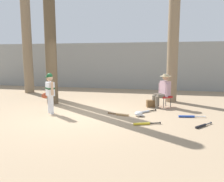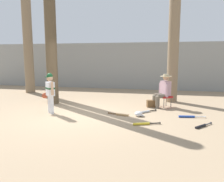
{
  "view_description": "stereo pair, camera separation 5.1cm",
  "coord_description": "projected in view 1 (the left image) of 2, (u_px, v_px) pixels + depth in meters",
  "views": [
    {
      "loc": [
        2.5,
        -6.56,
        1.8
      ],
      "look_at": [
        1.01,
        0.32,
        0.75
      ],
      "focal_mm": 36.32,
      "sensor_mm": 36.0,
      "label": 1
    },
    {
      "loc": [
        2.55,
        -6.54,
        1.8
      ],
      "look_at": [
        1.01,
        0.32,
        0.75
      ],
      "focal_mm": 36.32,
      "sensor_mm": 36.0,
      "label": 2
    }
  ],
  "objects": [
    {
      "name": "concrete_back_wall",
      "position": [
        117.0,
        66.0,
        13.09
      ],
      "size": [
        18.0,
        0.36,
        2.61
      ],
      "primitive_type": "cube",
      "color": "gray",
      "rests_on": "ground"
    },
    {
      "name": "folding_stool",
      "position": [
        165.0,
        97.0,
        8.26
      ],
      "size": [
        0.55,
        0.55,
        0.41
      ],
      "color": "red",
      "rests_on": "ground"
    },
    {
      "name": "seated_spectator",
      "position": [
        163.0,
        90.0,
        8.18
      ],
      "size": [
        0.65,
        0.59,
        1.2
      ],
      "color": "#6B6051",
      "rests_on": "ground"
    },
    {
      "name": "bat_black_composite",
      "position": [
        202.0,
        126.0,
        5.9
      ],
      "size": [
        0.51,
        0.59,
        0.07
      ],
      "color": "black",
      "rests_on": "ground"
    },
    {
      "name": "bat_aluminum_silver",
      "position": [
        145.0,
        112.0,
        7.42
      ],
      "size": [
        0.57,
        0.57,
        0.07
      ],
      "color": "#B7BCC6",
      "rests_on": "ground"
    },
    {
      "name": "handbag_beside_stool",
      "position": [
        151.0,
        104.0,
        8.24
      ],
      "size": [
        0.38,
        0.28,
        0.26
      ],
      "primitive_type": "cube",
      "rotation": [
        0.0,
        0.0,
        0.33
      ],
      "color": "brown",
      "rests_on": "ground"
    },
    {
      "name": "bat_yellow_trainer",
      "position": [
        144.0,
        124.0,
        6.08
      ],
      "size": [
        0.73,
        0.33,
        0.07
      ],
      "color": "yellow",
      "rests_on": "ground"
    },
    {
      "name": "batting_helmet_white",
      "position": [
        139.0,
        114.0,
        6.96
      ],
      "size": [
        0.29,
        0.23,
        0.17
      ],
      "color": "silver",
      "rests_on": "ground"
    },
    {
      "name": "ground_plane",
      "position": [
        79.0,
        115.0,
        7.13
      ],
      "size": [
        60.0,
        60.0,
        0.0
      ],
      "primitive_type": "plane",
      "color": "#9E8466"
    },
    {
      "name": "bat_wood_tan",
      "position": [
        121.0,
        114.0,
        7.07
      ],
      "size": [
        0.7,
        0.24,
        0.07
      ],
      "color": "tan",
      "rests_on": "ground"
    },
    {
      "name": "tree_near_player",
      "position": [
        50.0,
        40.0,
        8.56
      ],
      "size": [
        0.7,
        0.7,
        5.6
      ],
      "color": "brown",
      "rests_on": "ground"
    },
    {
      "name": "tree_behind_spectator",
      "position": [
        173.0,
        52.0,
        9.01
      ],
      "size": [
        0.64,
        0.64,
        4.62
      ],
      "color": "#7F6B51",
      "rests_on": "ground"
    },
    {
      "name": "bat_blue_youth",
      "position": [
        189.0,
        116.0,
        6.83
      ],
      "size": [
        0.79,
        0.19,
        0.07
      ],
      "color": "#2347AD",
      "rests_on": "ground"
    },
    {
      "name": "young_ballplayer",
      "position": [
        50.0,
        91.0,
        7.24
      ],
      "size": [
        0.58,
        0.43,
        1.31
      ],
      "color": "white",
      "rests_on": "ground"
    },
    {
      "name": "tree_far_left",
      "position": [
        26.0,
        30.0,
        11.22
      ],
      "size": [
        0.78,
        0.78,
        7.12
      ],
      "color": "#7F6B51",
      "rests_on": "ground"
    }
  ]
}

